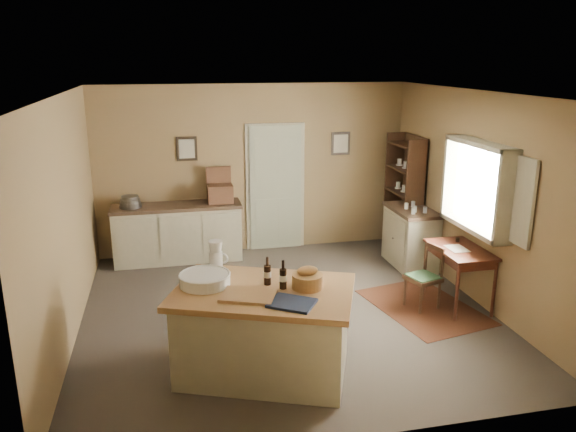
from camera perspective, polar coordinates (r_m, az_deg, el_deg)
The scene contains 16 objects.
ground at distance 7.17m, azimuth -0.14°, elevation -9.72°, with size 5.00×5.00×0.00m, color #4B4239.
wall_back at distance 9.10m, azimuth -3.50°, elevation 4.78°, with size 5.00×0.10×2.70m, color olive.
wall_front at distance 4.42m, azimuth 6.82°, elevation -7.60°, with size 5.00×0.10×2.70m, color olive.
wall_left at distance 6.65m, azimuth -21.68°, elevation -0.52°, with size 0.10×5.00×2.70m, color olive.
wall_right at distance 7.62m, azimuth 18.57°, elevation 1.76°, with size 0.10×5.00×2.70m, color olive.
ceiling at distance 6.48m, azimuth -0.15°, elevation 12.34°, with size 5.00×5.00×0.00m, color silver.
door at distance 9.19m, azimuth -1.29°, elevation 3.04°, with size 0.97×0.06×2.11m, color #ACB093.
framed_prints at distance 9.04m, azimuth -2.26°, elevation 7.11°, with size 2.82×0.02×0.38m.
window at distance 7.37m, azimuth 18.98°, elevation 2.87°, with size 0.25×1.99×1.12m.
work_island at distance 5.73m, azimuth -2.57°, elevation -11.35°, with size 2.03×1.69×1.20m.
sideboard at distance 8.92m, azimuth -11.09°, elevation -1.49°, with size 1.98×0.56×1.18m.
rug at distance 7.50m, azimuth 13.61°, elevation -8.96°, with size 1.10×1.60×0.01m, color #442111.
writing_desk at distance 7.46m, azimuth 17.06°, elevation -3.85°, with size 0.58×0.94×0.82m.
desk_chair at distance 7.34m, azimuth 13.54°, elevation -6.18°, with size 0.37×0.37×0.79m, color black, non-canonical shape.
right_cabinet at distance 8.76m, azimuth 12.33°, elevation -2.05°, with size 0.56×1.00×0.99m.
shelving_unit at distance 9.18m, azimuth 11.91°, elevation 2.05°, with size 0.33×0.86×1.92m.
Camera 1 is at (-1.37, -6.32, 3.11)m, focal length 35.00 mm.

